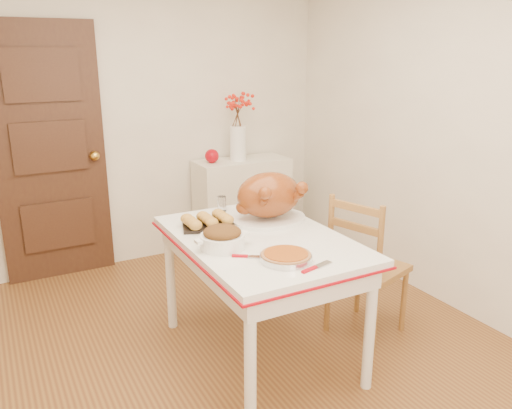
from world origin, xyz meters
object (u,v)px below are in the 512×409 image
sideboard (242,205)px  chair_oak (368,265)px  kitchen_table (260,297)px  pumpkin_pie (286,256)px  turkey_platter (269,198)px

sideboard → chair_oak: chair_oak is taller
kitchen_table → pumpkin_pie: pumpkin_pie is taller
chair_oak → turkey_platter: turkey_platter is taller
kitchen_table → pumpkin_pie: size_ratio=4.85×
sideboard → turkey_platter: (-0.54, -1.44, 0.51)m
sideboard → turkey_platter: bearing=-110.5°
kitchen_table → pumpkin_pie: 0.57m
kitchen_table → pumpkin_pie: bearing=-98.7°
chair_oak → turkey_platter: 0.80m
chair_oak → pumpkin_pie: size_ratio=3.55×
turkey_platter → pumpkin_pie: (-0.24, -0.60, -0.13)m
sideboard → turkey_platter: 1.62m
kitchen_table → chair_oak: (0.76, -0.08, 0.09)m
kitchen_table → chair_oak: 0.77m
sideboard → kitchen_table: bearing=-113.5°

